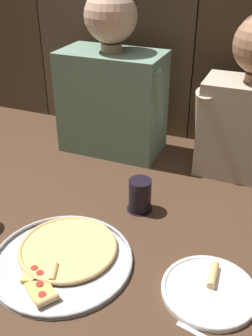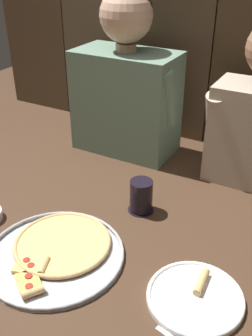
{
  "view_description": "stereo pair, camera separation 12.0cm",
  "coord_description": "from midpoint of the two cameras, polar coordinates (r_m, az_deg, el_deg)",
  "views": [
    {
      "loc": [
        0.36,
        -0.86,
        0.78
      ],
      "look_at": [
        -0.04,
        0.1,
        0.18
      ],
      "focal_mm": 41.98,
      "sensor_mm": 36.0,
      "label": 1
    },
    {
      "loc": [
        0.47,
        -0.81,
        0.78
      ],
      "look_at": [
        -0.04,
        0.1,
        0.18
      ],
      "focal_mm": 41.98,
      "sensor_mm": 36.0,
      "label": 2
    }
  ],
  "objects": [
    {
      "name": "diner_right",
      "position": [
        1.45,
        15.64,
        9.05
      ],
      "size": [
        0.38,
        0.21,
        0.59
      ],
      "color": "#B2A38E",
      "rests_on": "ground"
    },
    {
      "name": "drinking_glass",
      "position": [
        1.29,
        -0.61,
        -4.06
      ],
      "size": [
        0.09,
        0.09,
        0.11
      ],
      "color": "black",
      "rests_on": "ground"
    },
    {
      "name": "dinner_plate",
      "position": [
        1.06,
        8.71,
        -17.22
      ],
      "size": [
        0.25,
        0.25,
        0.03
      ],
      "color": "white",
      "rests_on": "ground"
    },
    {
      "name": "diner_left",
      "position": [
        1.6,
        -4.25,
        12.43
      ],
      "size": [
        0.45,
        0.23,
        0.65
      ],
      "color": "slate",
      "rests_on": "ground"
    },
    {
      "name": "pizza_tray",
      "position": [
        1.16,
        -11.98,
        -12.43
      ],
      "size": [
        0.4,
        0.4,
        0.03
      ],
      "color": "#B2B2B7",
      "rests_on": "ground"
    },
    {
      "name": "ground_plane",
      "position": [
        1.22,
        -3.13,
        -9.97
      ],
      "size": [
        3.2,
        3.2,
        0.0
      ],
      "primitive_type": "plane",
      "color": "#422B1C"
    }
  ]
}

